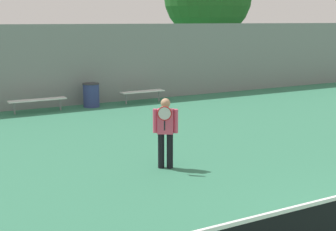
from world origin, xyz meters
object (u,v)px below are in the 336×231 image
Objects in this scene: tennis_player at (165,129)px; trash_bin at (91,95)px; bench_courtside_near at (143,92)px; bench_adjacent_court at (38,100)px.

tennis_player is 1.74× the size of trash_bin.
tennis_player is 7.98m from trash_bin.
bench_courtside_near is 2.10m from trash_bin.
bench_adjacent_court is 2.03m from trash_bin.
tennis_player reaches higher than trash_bin.
bench_courtside_near is 0.89× the size of bench_adjacent_court.
trash_bin is (1.07, 7.89, -0.43)m from tennis_player.
bench_courtside_near is at bearing -2.78° from trash_bin.
tennis_player is at bearing -82.99° from bench_adjacent_court.
bench_adjacent_court is at bearing 129.20° from tennis_player.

